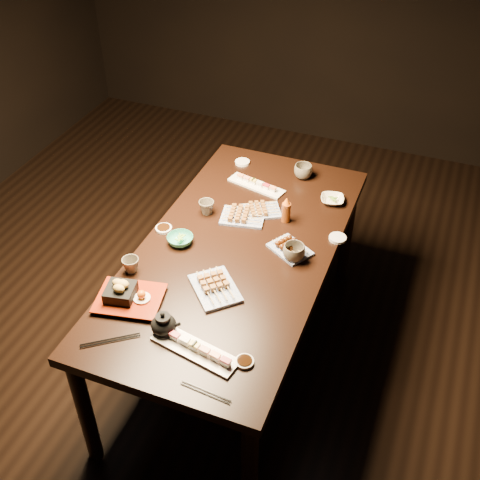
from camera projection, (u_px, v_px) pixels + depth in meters
name	position (u px, v px, depth m)	size (l,w,h in m)	color
ground	(183.00, 331.00, 3.50)	(5.00, 5.00, 0.00)	black
dining_table	(237.00, 304.00, 3.14)	(0.90, 1.80, 0.75)	black
sushi_platter_near	(195.00, 347.00, 2.40)	(0.38, 0.11, 0.05)	white
sushi_platter_far	(256.00, 183.00, 3.31)	(0.33, 0.09, 0.04)	white
yakitori_plate_center	(243.00, 214.00, 3.08)	(0.22, 0.16, 0.06)	#828EB6
yakitori_plate_right	(215.00, 285.00, 2.67)	(0.25, 0.18, 0.06)	#828EB6
yakitori_plate_left	(261.00, 208.00, 3.13)	(0.19, 0.14, 0.05)	#828EB6
tsukune_plate	(290.00, 247.00, 2.88)	(0.20, 0.14, 0.05)	#828EB6
edamame_bowl_green	(180.00, 240.00, 2.93)	(0.13, 0.13, 0.04)	teal
edamame_bowl_cream	(332.00, 200.00, 3.20)	(0.12, 0.12, 0.03)	#F9E5CB
tempura_tray	(129.00, 292.00, 2.60)	(0.28, 0.23, 0.10)	black
teacup_near_left	(131.00, 265.00, 2.76)	(0.08, 0.08, 0.07)	brown
teacup_mid_right	(294.00, 253.00, 2.82)	(0.10, 0.10, 0.08)	brown
teacup_far_left	(207.00, 207.00, 3.11)	(0.08, 0.08, 0.07)	brown
teacup_far_right	(303.00, 171.00, 3.37)	(0.10, 0.10, 0.08)	brown
teapot	(163.00, 323.00, 2.46)	(0.13, 0.13, 0.11)	black
condiment_bottle	(286.00, 209.00, 3.04)	(0.05, 0.05, 0.14)	maroon
sauce_dish_west	(164.00, 229.00, 3.02)	(0.08, 0.08, 0.01)	white
sauce_dish_east	(338.00, 238.00, 2.96)	(0.09, 0.09, 0.02)	white
sauce_dish_se	(244.00, 362.00, 2.36)	(0.08, 0.08, 0.01)	white
sauce_dish_nw	(242.00, 162.00, 3.51)	(0.09, 0.09, 0.02)	white
chopsticks_near	(110.00, 340.00, 2.45)	(0.24, 0.02, 0.01)	black
chopsticks_se	(206.00, 392.00, 2.25)	(0.21, 0.02, 0.01)	black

